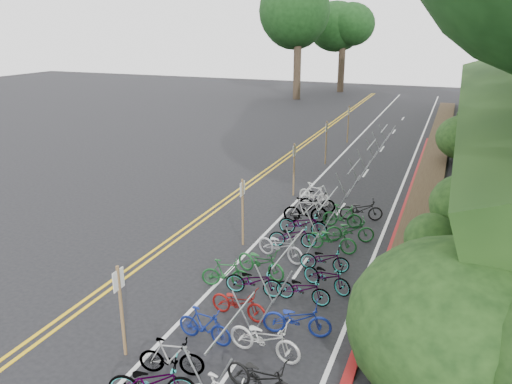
# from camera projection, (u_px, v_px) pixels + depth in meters

# --- Properties ---
(ground) EXTENTS (120.00, 120.00, 0.00)m
(ground) POSITION_uv_depth(u_px,v_px,m) (153.00, 310.00, 14.01)
(ground) COLOR black
(ground) RESTS_ON ground
(road_markings) EXTENTS (7.47, 80.00, 0.01)m
(road_markings) POSITION_uv_depth(u_px,v_px,m) (288.00, 201.00, 22.67)
(road_markings) COLOR gold
(road_markings) RESTS_ON ground
(red_curb) EXTENTS (0.25, 28.00, 0.10)m
(red_curb) POSITION_uv_depth(u_px,v_px,m) (408.00, 201.00, 22.54)
(red_curb) COLOR maroon
(red_curb) RESTS_ON ground
(bike_rack_front) EXTENTS (1.16, 2.70, 1.21)m
(bike_rack_front) POSITION_uv_depth(u_px,v_px,m) (232.00, 333.00, 11.49)
(bike_rack_front) COLOR #96989C
(bike_rack_front) RESTS_ON ground
(bike_racks_rest) EXTENTS (1.14, 23.00, 1.17)m
(bike_racks_rest) POSITION_uv_depth(u_px,v_px,m) (354.00, 172.00, 24.12)
(bike_racks_rest) COLOR #96989C
(bike_racks_rest) RESTS_ON ground
(signpost_near) EXTENTS (0.08, 0.40, 2.38)m
(signpost_near) POSITION_uv_depth(u_px,v_px,m) (121.00, 305.00, 11.69)
(signpost_near) COLOR brown
(signpost_near) RESTS_ON ground
(signposts_rest) EXTENTS (0.08, 18.40, 2.50)m
(signposts_rest) POSITION_uv_depth(u_px,v_px,m) (312.00, 152.00, 25.66)
(signposts_rest) COLOR brown
(signposts_rest) RESTS_ON ground
(bike_front) EXTENTS (0.79, 1.54, 0.89)m
(bike_front) POSITION_uv_depth(u_px,v_px,m) (225.00, 273.00, 15.16)
(bike_front) COLOR #144C1E
(bike_front) RESTS_ON ground
(bike_valet) EXTENTS (3.46, 15.04, 1.07)m
(bike_valet) POSITION_uv_depth(u_px,v_px,m) (291.00, 264.00, 15.64)
(bike_valet) COLOR slate
(bike_valet) RESTS_ON ground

